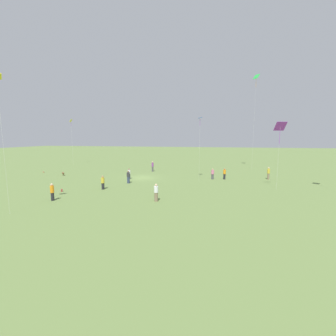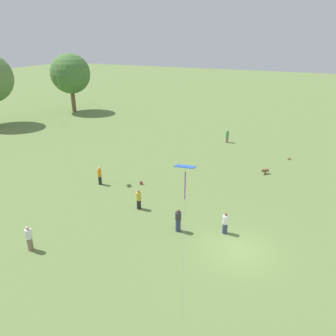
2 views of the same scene
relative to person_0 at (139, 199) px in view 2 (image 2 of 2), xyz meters
name	(u,v)px [view 2 (image 2 of 2)]	position (x,y,z in m)	size (l,w,h in m)	color
ground_plane	(237,250)	(-2.05, -8.67, -0.85)	(240.00, 240.00, 0.00)	olive
tree_4	(70,74)	(26.96, 29.27, 5.95)	(7.00, 7.00, 10.33)	brown
person_0	(139,199)	(0.00, 0.00, 0.00)	(0.56, 0.56, 1.71)	#232328
person_1	(29,238)	(-7.86, 3.71, 0.04)	(0.57, 0.57, 1.80)	#847056
person_5	(178,220)	(-1.65, -4.20, 0.03)	(0.59, 0.59, 1.78)	#333D5B
person_6	(100,176)	(2.55, 5.70, 0.05)	(0.51, 0.51, 1.78)	#232328
person_7	(225,223)	(-0.48, -7.34, -0.03)	(0.51, 0.51, 1.66)	#333D5B
person_8	(227,136)	(20.53, -1.62, 0.01)	(0.55, 0.55, 1.74)	#847056
kite_4	(185,183)	(-11.19, -8.50, 7.81)	(0.71, 0.72, 9.33)	blue
kite_5	(56,68)	(3.20, 10.00, 9.57)	(0.87, 0.88, 11.32)	yellow
dog_0	(265,171)	(11.75, -8.03, -0.47)	(0.71, 0.73, 0.58)	brown
picnic_bag_0	(289,158)	(17.20, -9.80, -0.71)	(0.37, 0.35, 0.27)	#A58459
picnic_bag_1	(141,183)	(4.21, 2.16, -0.69)	(0.29, 0.32, 0.30)	#933833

